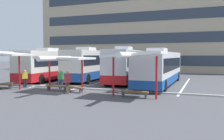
% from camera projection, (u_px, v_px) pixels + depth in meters
% --- Properties ---
extents(ground_plane, '(160.00, 160.00, 0.00)m').
position_uv_depth(ground_plane, '(69.00, 90.00, 19.84)').
color(ground_plane, '#47474C').
extents(terminal_building, '(39.84, 15.54, 17.67)m').
position_uv_depth(terminal_building, '(150.00, 33.00, 48.10)').
color(terminal_building, tan).
rests_on(terminal_building, ground).
extents(coach_bus_0, '(2.95, 12.34, 3.73)m').
position_uv_depth(coach_bus_0, '(55.00, 65.00, 28.74)').
color(coach_bus_0, silver).
rests_on(coach_bus_0, ground).
extents(coach_bus_1, '(3.24, 10.96, 3.80)m').
position_uv_depth(coach_bus_1, '(91.00, 65.00, 28.54)').
color(coach_bus_1, silver).
rests_on(coach_bus_1, ground).
extents(coach_bus_2, '(3.62, 12.16, 3.82)m').
position_uv_depth(coach_bus_2, '(127.00, 65.00, 26.97)').
color(coach_bus_2, silver).
rests_on(coach_bus_2, ground).
extents(coach_bus_3, '(2.76, 12.36, 3.56)m').
position_uv_depth(coach_bus_3, '(160.00, 68.00, 23.60)').
color(coach_bus_3, silver).
rests_on(coach_bus_3, ground).
extents(lane_stripe_0, '(0.16, 14.00, 0.01)m').
position_uv_depth(lane_stripe_0, '(39.00, 79.00, 29.70)').
color(lane_stripe_0, white).
rests_on(lane_stripe_0, ground).
extents(lane_stripe_1, '(0.16, 14.00, 0.01)m').
position_uv_depth(lane_stripe_1, '(69.00, 80.00, 28.13)').
color(lane_stripe_1, white).
rests_on(lane_stripe_1, ground).
extents(lane_stripe_2, '(0.16, 14.00, 0.01)m').
position_uv_depth(lane_stripe_2, '(103.00, 82.00, 26.57)').
color(lane_stripe_2, white).
rests_on(lane_stripe_2, ground).
extents(lane_stripe_3, '(0.16, 14.00, 0.01)m').
position_uv_depth(lane_stripe_3, '(142.00, 83.00, 25.01)').
color(lane_stripe_3, white).
rests_on(lane_stripe_3, ground).
extents(lane_stripe_4, '(0.16, 14.00, 0.01)m').
position_uv_depth(lane_stripe_4, '(185.00, 85.00, 23.45)').
color(lane_stripe_4, white).
rests_on(lane_stripe_4, ground).
extents(waiting_shelter_0, '(4.28, 4.60, 3.29)m').
position_uv_depth(waiting_shelter_0, '(2.00, 54.00, 20.63)').
color(waiting_shelter_0, red).
rests_on(waiting_shelter_0, ground).
extents(bench_0, '(1.77, 0.55, 0.45)m').
position_uv_depth(bench_0, '(3.00, 85.00, 20.87)').
color(bench_0, brown).
rests_on(bench_0, ground).
extents(waiting_shelter_1, '(4.02, 4.80, 2.84)m').
position_uv_depth(waiting_shelter_1, '(63.00, 59.00, 18.81)').
color(waiting_shelter_1, red).
rests_on(waiting_shelter_1, ground).
extents(bench_1, '(1.85, 0.54, 0.45)m').
position_uv_depth(bench_1, '(57.00, 87.00, 19.64)').
color(bench_1, brown).
rests_on(bench_1, ground).
extents(bench_2, '(1.57, 0.60, 0.45)m').
position_uv_depth(bench_2, '(74.00, 88.00, 18.74)').
color(bench_2, brown).
rests_on(bench_2, ground).
extents(waiting_shelter_2, '(4.03, 4.52, 3.15)m').
position_uv_depth(waiting_shelter_2, '(133.00, 56.00, 16.02)').
color(waiting_shelter_2, red).
rests_on(waiting_shelter_2, ground).
extents(bench_3, '(1.95, 0.46, 0.45)m').
position_uv_depth(bench_3, '(134.00, 93.00, 16.46)').
color(bench_3, brown).
rests_on(bench_3, ground).
extents(platform_kerb, '(44.00, 0.24, 0.12)m').
position_uv_depth(platform_kerb, '(76.00, 88.00, 20.87)').
color(platform_kerb, '#ADADA8').
rests_on(platform_kerb, ground).
extents(waiting_passenger_0, '(0.45, 0.53, 1.68)m').
position_uv_depth(waiting_passenger_0, '(61.00, 78.00, 20.68)').
color(waiting_passenger_0, '#33384C').
rests_on(waiting_passenger_0, ground).
extents(waiting_passenger_1, '(0.46, 0.50, 1.59)m').
position_uv_depth(waiting_passenger_1, '(25.00, 77.00, 21.69)').
color(waiting_passenger_1, black).
rests_on(waiting_passenger_1, ground).
extents(waiting_passenger_2, '(0.33, 0.54, 1.73)m').
position_uv_depth(waiting_passenger_2, '(67.00, 81.00, 17.96)').
color(waiting_passenger_2, brown).
rests_on(waiting_passenger_2, ground).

